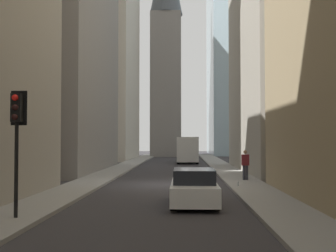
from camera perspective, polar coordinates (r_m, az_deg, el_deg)
The scene contains 11 objects.
ground_plane at distance 23.62m, azimuth -0.24°, elevation -8.15°, with size 135.00×135.00×0.00m, color #302D30.
sidewalk_right at distance 24.22m, azimuth -11.04°, elevation -7.79°, with size 90.00×2.20×0.14m, color gray.
sidewalk_left at distance 23.85m, azimuth 10.73°, elevation -7.88°, with size 90.00×2.20×0.14m, color gray.
building_left_midfar at distance 35.24m, azimuth 18.21°, elevation 9.13°, with size 17.06×10.00×18.51m.
building_right_far at distance 56.27m, azimuth -9.99°, elevation 12.24°, with size 14.31×10.00×32.58m.
church_spire at distance 64.32m, azimuth -0.27°, elevation 11.89°, with size 5.05×5.05×34.26m.
delivery_truck at distance 45.11m, azimuth 2.72°, elevation -3.31°, with size 6.46×2.25×2.84m.
sedan_white at distance 16.33m, azimuth 3.63°, elevation -8.59°, with size 4.30×1.78×1.42m.
traffic_light_foreground at distance 13.69m, azimuth -20.30°, elevation 0.30°, with size 0.43×0.52×3.98m.
pedestrian at distance 25.24m, azimuth 10.70°, elevation -5.17°, with size 0.26×0.44×1.79m.
discarded_bottle at distance 21.91m, azimuth 9.76°, elevation -7.95°, with size 0.07×0.07×0.27m.
Camera 1 is at (-23.46, -1.00, 2.57)m, focal length 43.81 mm.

